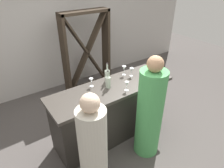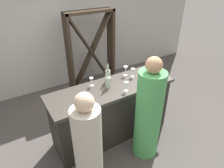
# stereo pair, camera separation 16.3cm
# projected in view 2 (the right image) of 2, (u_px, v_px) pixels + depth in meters

# --- Properties ---
(ground_plane) EXTENTS (12.00, 12.00, 0.00)m
(ground_plane) POSITION_uv_depth(u_px,v_px,m) (112.00, 133.00, 3.62)
(ground_plane) COLOR #4C4744
(back_wall) EXTENTS (8.00, 0.10, 2.80)m
(back_wall) POSITION_uv_depth(u_px,v_px,m) (61.00, 28.00, 4.53)
(back_wall) COLOR #BCB7B2
(back_wall) RESTS_ON ground
(bar_counter) EXTENTS (2.05, 0.67, 0.97)m
(bar_counter) POSITION_uv_depth(u_px,v_px,m) (112.00, 111.00, 3.37)
(bar_counter) COLOR #2A2723
(bar_counter) RESTS_ON ground
(wine_rack) EXTENTS (1.12, 0.28, 1.83)m
(wine_rack) POSITION_uv_depth(u_px,v_px,m) (91.00, 52.00, 4.59)
(wine_rack) COLOR #33281E
(wine_rack) RESTS_ON ground
(wine_bottle_leftmost_clear_pale) EXTENTS (0.08, 0.08, 0.29)m
(wine_bottle_leftmost_clear_pale) POSITION_uv_depth(u_px,v_px,m) (108.00, 81.00, 3.07)
(wine_bottle_leftmost_clear_pale) COLOR #B7C6B2
(wine_bottle_leftmost_clear_pale) RESTS_ON bar_counter
(wine_bottle_second_left_clear_pale) EXTENTS (0.08, 0.08, 0.33)m
(wine_bottle_second_left_clear_pale) POSITION_uv_depth(u_px,v_px,m) (108.00, 75.00, 3.22)
(wine_bottle_second_left_clear_pale) COLOR #B7C6B2
(wine_bottle_second_left_clear_pale) RESTS_ON bar_counter
(wine_bottle_center_near_black) EXTENTS (0.07, 0.07, 0.34)m
(wine_bottle_center_near_black) POSITION_uv_depth(u_px,v_px,m) (153.00, 69.00, 3.40)
(wine_bottle_center_near_black) COLOR black
(wine_bottle_center_near_black) RESTS_ON bar_counter
(wine_glass_near_left) EXTENTS (0.07, 0.07, 0.15)m
(wine_glass_near_left) POSITION_uv_depth(u_px,v_px,m) (126.00, 85.00, 2.98)
(wine_glass_near_left) COLOR white
(wine_glass_near_left) RESTS_ON bar_counter
(wine_glass_near_center) EXTENTS (0.07, 0.07, 0.14)m
(wine_glass_near_center) POSITION_uv_depth(u_px,v_px,m) (154.00, 74.00, 3.30)
(wine_glass_near_center) COLOR white
(wine_glass_near_center) RESTS_ON bar_counter
(wine_glass_near_right) EXTENTS (0.07, 0.07, 0.15)m
(wine_glass_near_right) POSITION_uv_depth(u_px,v_px,m) (133.00, 71.00, 3.38)
(wine_glass_near_right) COLOR white
(wine_glass_near_right) RESTS_ON bar_counter
(wine_glass_far_left) EXTENTS (0.06, 0.06, 0.14)m
(wine_glass_far_left) POSITION_uv_depth(u_px,v_px,m) (92.00, 80.00, 3.11)
(wine_glass_far_left) COLOR white
(wine_glass_far_left) RESTS_ON bar_counter
(wine_glass_far_center) EXTENTS (0.07, 0.07, 0.17)m
(wine_glass_far_center) POSITION_uv_depth(u_px,v_px,m) (126.00, 69.00, 3.41)
(wine_glass_far_center) COLOR white
(wine_glass_far_center) RESTS_ON bar_counter
(water_pitcher) EXTENTS (0.11, 0.11, 0.16)m
(water_pitcher) POSITION_uv_depth(u_px,v_px,m) (161.00, 74.00, 3.33)
(water_pitcher) COLOR silver
(water_pitcher) RESTS_ON bar_counter
(person_left_guest) EXTENTS (0.47, 0.47, 1.64)m
(person_left_guest) POSITION_uv_depth(u_px,v_px,m) (148.00, 114.00, 2.90)
(person_left_guest) COLOR #4CA559
(person_left_guest) RESTS_ON ground
(person_center_guest) EXTENTS (0.44, 0.44, 1.49)m
(person_center_guest) POSITION_uv_depth(u_px,v_px,m) (88.00, 149.00, 2.42)
(person_center_guest) COLOR beige
(person_center_guest) RESTS_ON ground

